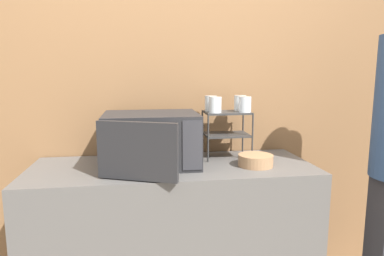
{
  "coord_description": "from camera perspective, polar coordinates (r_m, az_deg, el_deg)",
  "views": [
    {
      "loc": [
        -0.18,
        -1.59,
        1.42
      ],
      "look_at": [
        0.12,
        0.34,
        1.1
      ],
      "focal_mm": 32.0,
      "sensor_mm": 36.0,
      "label": 1
    }
  ],
  "objects": [
    {
      "name": "glass_front_left",
      "position": [
        2.04,
        3.88,
        3.88
      ],
      "size": [
        0.07,
        0.07,
        0.1
      ],
      "color": "silver",
      "rests_on": "dish_rack"
    },
    {
      "name": "microwave",
      "position": [
        1.95,
        -6.89,
        -1.98
      ],
      "size": [
        0.54,
        0.58,
        0.3
      ],
      "color": "#262628",
      "rests_on": "counter"
    },
    {
      "name": "dish_rack",
      "position": [
        2.13,
        5.79,
        0.58
      ],
      "size": [
        0.28,
        0.21,
        0.29
      ],
      "color": "#333333",
      "rests_on": "counter"
    },
    {
      "name": "glass_front_right",
      "position": [
        2.08,
        8.81,
        3.91
      ],
      "size": [
        0.07,
        0.07,
        0.1
      ],
      "color": "silver",
      "rests_on": "dish_rack"
    },
    {
      "name": "glass_back_right",
      "position": [
        2.18,
        8.0,
        4.16
      ],
      "size": [
        0.07,
        0.07,
        0.1
      ],
      "color": "silver",
      "rests_on": "dish_rack"
    },
    {
      "name": "wall_back",
      "position": [
        2.25,
        -4.17,
        6.19
      ],
      "size": [
        8.0,
        0.06,
        2.6
      ],
      "color": "olive",
      "rests_on": "ground_plane"
    },
    {
      "name": "counter",
      "position": [
        2.14,
        -3.12,
        -17.85
      ],
      "size": [
        1.61,
        0.61,
        0.89
      ],
      "color": "#595654",
      "rests_on": "ground_plane"
    },
    {
      "name": "glass_back_left",
      "position": [
        2.14,
        3.14,
        4.13
      ],
      "size": [
        0.07,
        0.07,
        0.1
      ],
      "color": "silver",
      "rests_on": "dish_rack"
    },
    {
      "name": "bowl",
      "position": [
        1.99,
        10.54,
        -5.34
      ],
      "size": [
        0.2,
        0.2,
        0.07
      ],
      "color": "#AD7F56",
      "rests_on": "counter"
    }
  ]
}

